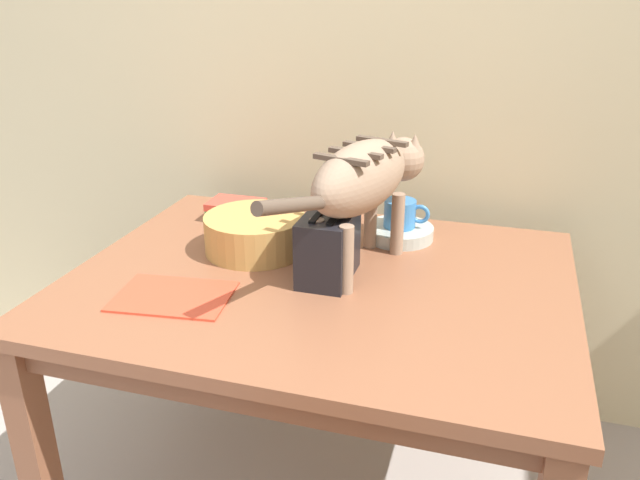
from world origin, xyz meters
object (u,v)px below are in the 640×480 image
object	(u,v)px
saucer_bowl	(399,232)
toaster	(328,247)
magazine	(173,296)
wicker_basket	(255,233)
cat	(366,178)
coffee_mug	(401,213)
book_stack	(237,210)
dining_table	(320,305)

from	to	relation	value
saucer_bowl	toaster	distance (m)	0.34
magazine	wicker_basket	world-z (taller)	wicker_basket
cat	wicker_basket	size ratio (longest dim) A/B	2.54
magazine	wicker_basket	bearing A→B (deg)	68.56
coffee_mug	saucer_bowl	bearing A→B (deg)	180.00
saucer_bowl	book_stack	xyz separation A→B (m)	(-0.52, 0.01, 0.01)
dining_table	book_stack	distance (m)	0.50
coffee_mug	magazine	bearing A→B (deg)	-130.86
dining_table	cat	world-z (taller)	cat
wicker_basket	dining_table	bearing A→B (deg)	-25.56
dining_table	magazine	xyz separation A→B (m)	(-0.30, -0.22, 0.09)
book_stack	toaster	xyz separation A→B (m)	(0.39, -0.32, 0.06)
magazine	wicker_basket	size ratio (longest dim) A/B	0.97
wicker_basket	cat	bearing A→B (deg)	0.11
cat	book_stack	xyz separation A→B (m)	(-0.46, 0.21, -0.21)
magazine	saucer_bowl	bearing A→B (deg)	42.46
cat	coffee_mug	bearing A→B (deg)	89.19
magazine	book_stack	size ratio (longest dim) A/B	1.52
toaster	magazine	bearing A→B (deg)	-146.77
wicker_basket	toaster	world-z (taller)	toaster
saucer_bowl	book_stack	distance (m)	0.52
toaster	book_stack	bearing A→B (deg)	140.59
saucer_bowl	wicker_basket	xyz separation A→B (m)	(-0.37, -0.21, 0.04)
dining_table	book_stack	xyz separation A→B (m)	(-0.37, 0.32, 0.11)
saucer_bowl	magazine	distance (m)	0.69
cat	wicker_basket	world-z (taller)	cat
cat	toaster	size ratio (longest dim) A/B	3.56
dining_table	coffee_mug	distance (m)	0.38
cat	magazine	distance (m)	0.56
dining_table	wicker_basket	world-z (taller)	wicker_basket
dining_table	coffee_mug	world-z (taller)	coffee_mug
saucer_bowl	wicker_basket	bearing A→B (deg)	-150.85
magazine	book_stack	xyz separation A→B (m)	(-0.07, 0.54, 0.03)
dining_table	cat	size ratio (longest dim) A/B	1.78
coffee_mug	toaster	world-z (taller)	toaster
wicker_basket	toaster	size ratio (longest dim) A/B	1.40
saucer_bowl	toaster	size ratio (longest dim) A/B	1.01
cat	coffee_mug	size ratio (longest dim) A/B	5.35
coffee_mug	book_stack	world-z (taller)	coffee_mug
dining_table	wicker_basket	xyz separation A→B (m)	(-0.22, 0.11, 0.14)
dining_table	toaster	world-z (taller)	toaster
saucer_bowl	magazine	world-z (taller)	saucer_bowl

